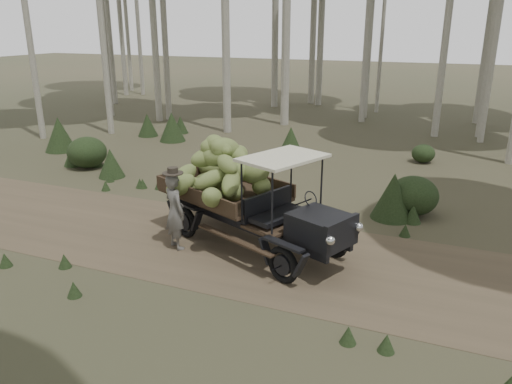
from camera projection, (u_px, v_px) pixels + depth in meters
ground at (164, 236)px, 11.74m from camera, size 120.00×120.00×0.00m
dirt_track at (164, 236)px, 11.74m from camera, size 70.00×4.00×0.01m
banana_truck at (236, 181)px, 11.06m from camera, size 5.05×3.34×2.44m
farmer at (175, 211)px, 10.86m from camera, size 0.74×0.67×1.85m
undergrowth at (177, 191)px, 13.15m from camera, size 23.16×20.31×1.35m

